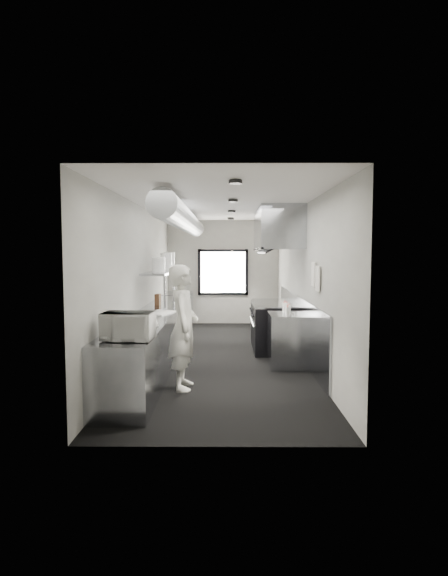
{
  "coord_description": "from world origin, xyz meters",
  "views": [
    {
      "loc": [
        0.1,
        -8.49,
        1.96
      ],
      "look_at": [
        0.05,
        -0.2,
        1.3
      ],
      "focal_mm": 28.79,
      "sensor_mm": 36.0,
      "label": 1
    }
  ],
  "objects_px": {
    "pass_shelf": "(164,272)",
    "far_work_table": "(178,311)",
    "cutting_board": "(160,313)",
    "plate_stack_b": "(160,264)",
    "deli_tub_b": "(126,325)",
    "plate_stack_c": "(166,262)",
    "line_cook": "(183,327)",
    "plate_stack_a": "(158,265)",
    "knife_block": "(158,300)",
    "squeeze_bottle_c": "(287,308)",
    "bottle_station": "(288,340)",
    "squeeze_bottle_b": "(289,310)",
    "small_plate": "(152,321)",
    "exhaust_hood": "(277,230)",
    "deli_tub_a": "(116,330)",
    "squeeze_bottle_e": "(285,307)",
    "squeeze_bottle_d": "(284,308)",
    "range": "(273,326)",
    "squeeze_bottle_a": "(287,312)",
    "microwave": "(128,326)",
    "plate_stack_d": "(169,261)",
    "prep_counter": "(156,338)"
  },
  "relations": [
    {
      "from": "bottle_station",
      "to": "line_cook",
      "type": "relative_size",
      "value": 0.51
    },
    {
      "from": "plate_stack_c",
      "to": "bottle_station",
      "type": "bearing_deg",
      "value": -41.14
    },
    {
      "from": "exhaust_hood",
      "to": "plate_stack_a",
      "type": "bearing_deg",
      "value": -165.84
    },
    {
      "from": "microwave",
      "to": "cutting_board",
      "type": "bearing_deg",
      "value": 92.32
    },
    {
      "from": "far_work_table",
      "to": "squeeze_bottle_b",
      "type": "height_order",
      "value": "squeeze_bottle_b"
    },
    {
      "from": "bottle_station",
      "to": "squeeze_bottle_a",
      "type": "bearing_deg",
      "value": -100.83
    },
    {
      "from": "range",
      "to": "squeeze_bottle_e",
      "type": "xyz_separation_m",
      "value": [
        0.09,
        -1.09,
        0.51
      ]
    },
    {
      "from": "range",
      "to": "squeeze_bottle_b",
      "type": "distance_m",
      "value": 1.65
    },
    {
      "from": "deli_tub_a",
      "to": "plate_stack_c",
      "type": "bearing_deg",
      "value": 88.17
    },
    {
      "from": "plate_stack_b",
      "to": "squeeze_bottle_e",
      "type": "bearing_deg",
      "value": -22.77
    },
    {
      "from": "bottle_station",
      "to": "far_work_table",
      "type": "distance_m",
      "value": 4.53
    },
    {
      "from": "far_work_table",
      "to": "bottle_station",
      "type": "bearing_deg",
      "value": -59.47
    },
    {
      "from": "deli_tub_b",
      "to": "squeeze_bottle_a",
      "type": "distance_m",
      "value": 2.64
    },
    {
      "from": "plate_stack_b",
      "to": "plate_stack_c",
      "type": "xyz_separation_m",
      "value": [
        0.04,
        0.75,
        0.03
      ]
    },
    {
      "from": "bottle_station",
      "to": "plate_stack_c",
      "type": "bearing_deg",
      "value": 138.86
    },
    {
      "from": "deli_tub_a",
      "to": "small_plate",
      "type": "distance_m",
      "value": 1.15
    },
    {
      "from": "far_work_table",
      "to": "squeeze_bottle_c",
      "type": "height_order",
      "value": "squeeze_bottle_c"
    },
    {
      "from": "range",
      "to": "small_plate",
      "type": "xyz_separation_m",
      "value": [
        -2.08,
        -2.25,
        0.44
      ]
    },
    {
      "from": "squeeze_bottle_d",
      "to": "range",
      "type": "bearing_deg",
      "value": 92.94
    },
    {
      "from": "squeeze_bottle_c",
      "to": "squeeze_bottle_b",
      "type": "bearing_deg",
      "value": -86.55
    },
    {
      "from": "bottle_station",
      "to": "small_plate",
      "type": "height_order",
      "value": "small_plate"
    },
    {
      "from": "small_plate",
      "to": "squeeze_bottle_d",
      "type": "xyz_separation_m",
      "value": [
        2.14,
        1.05,
        0.07
      ]
    },
    {
      "from": "range",
      "to": "cutting_board",
      "type": "xyz_separation_m",
      "value": [
        -2.1,
        -1.32,
        0.44
      ]
    },
    {
      "from": "squeeze_bottle_c",
      "to": "squeeze_bottle_e",
      "type": "distance_m",
      "value": 0.28
    },
    {
      "from": "bottle_station",
      "to": "far_work_table",
      "type": "xyz_separation_m",
      "value": [
        -2.3,
        3.9,
        0.0
      ]
    },
    {
      "from": "knife_block",
      "to": "squeeze_bottle_c",
      "type": "xyz_separation_m",
      "value": [
        2.39,
        -1.27,
        -0.02
      ]
    },
    {
      "from": "pass_shelf",
      "to": "bottle_station",
      "type": "height_order",
      "value": "pass_shelf"
    },
    {
      "from": "deli_tub_a",
      "to": "squeeze_bottle_e",
      "type": "distance_m",
      "value": 3.35
    },
    {
      "from": "bottle_station",
      "to": "squeeze_bottle_b",
      "type": "height_order",
      "value": "squeeze_bottle_b"
    },
    {
      "from": "deli_tub_b",
      "to": "plate_stack_d",
      "type": "bearing_deg",
      "value": 88.38
    },
    {
      "from": "pass_shelf",
      "to": "far_work_table",
      "type": "height_order",
      "value": "pass_shelf"
    },
    {
      "from": "knife_block",
      "to": "squeeze_bottle_b",
      "type": "relative_size",
      "value": 1.27
    },
    {
      "from": "squeeze_bottle_e",
      "to": "prep_counter",
      "type": "bearing_deg",
      "value": -177.21
    },
    {
      "from": "plate_stack_b",
      "to": "plate_stack_c",
      "type": "relative_size",
      "value": 0.81
    },
    {
      "from": "exhaust_hood",
      "to": "microwave",
      "type": "height_order",
      "value": "exhaust_hood"
    },
    {
      "from": "exhaust_hood",
      "to": "plate_stack_c",
      "type": "distance_m",
      "value": 2.46
    },
    {
      "from": "cutting_board",
      "to": "deli_tub_b",
      "type": "bearing_deg",
      "value": -98.28
    },
    {
      "from": "exhaust_hood",
      "to": "plate_stack_a",
      "type": "distance_m",
      "value": 2.44
    },
    {
      "from": "line_cook",
      "to": "squeeze_bottle_c",
      "type": "bearing_deg",
      "value": -52.06
    },
    {
      "from": "plate_stack_a",
      "to": "squeeze_bottle_c",
      "type": "height_order",
      "value": "plate_stack_a"
    },
    {
      "from": "deli_tub_b",
      "to": "plate_stack_a",
      "type": "height_order",
      "value": "plate_stack_a"
    },
    {
      "from": "small_plate",
      "to": "plate_stack_c",
      "type": "distance_m",
      "value": 3.02
    },
    {
      "from": "pass_shelf",
      "to": "line_cook",
      "type": "distance_m",
      "value": 3.14
    },
    {
      "from": "cutting_board",
      "to": "plate_stack_c",
      "type": "relative_size",
      "value": 1.65
    },
    {
      "from": "deli_tub_b",
      "to": "prep_counter",
      "type": "bearing_deg",
      "value": 85.37
    },
    {
      "from": "exhaust_hood",
      "to": "plate_stack_c",
      "type": "relative_size",
      "value": 6.29
    },
    {
      "from": "cutting_board",
      "to": "plate_stack_b",
      "type": "bearing_deg",
      "value": 97.91
    },
    {
      "from": "squeeze_bottle_a",
      "to": "squeeze_bottle_d",
      "type": "relative_size",
      "value": 0.98
    },
    {
      "from": "cutting_board",
      "to": "plate_stack_c",
      "type": "bearing_deg",
      "value": 93.9
    },
    {
      "from": "line_cook",
      "to": "plate_stack_a",
      "type": "distance_m",
      "value": 2.37
    }
  ]
}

